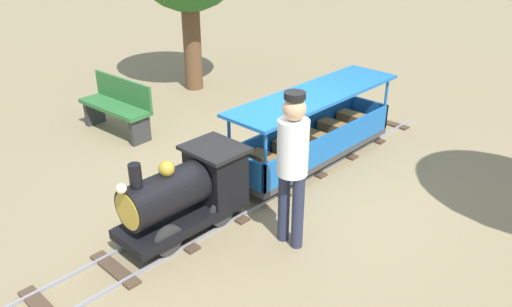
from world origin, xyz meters
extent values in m
plane|color=#8C7A56|center=(0.00, 0.00, 0.00)|extent=(60.00, 60.00, 0.00)
cube|color=gray|center=(-0.21, 0.06, 0.02)|extent=(0.03, 6.40, 0.04)
cube|color=gray|center=(0.21, 0.06, 0.02)|extent=(0.03, 6.40, 0.04)
cube|color=#4C3828|center=(0.00, -2.79, 0.01)|extent=(0.67, 0.14, 0.03)
cube|color=#4C3828|center=(0.00, -2.08, 0.01)|extent=(0.67, 0.14, 0.03)
cube|color=#4C3828|center=(0.00, -1.37, 0.01)|extent=(0.67, 0.14, 0.03)
cube|color=#4C3828|center=(0.00, -0.65, 0.01)|extent=(0.67, 0.14, 0.03)
cube|color=#4C3828|center=(0.00, 0.06, 0.01)|extent=(0.67, 0.14, 0.03)
cube|color=#4C3828|center=(0.00, 0.77, 0.01)|extent=(0.67, 0.14, 0.03)
cube|color=#4C3828|center=(0.00, 1.48, 0.01)|extent=(0.67, 0.14, 0.03)
cube|color=#4C3828|center=(0.00, 2.19, 0.01)|extent=(0.67, 0.14, 0.03)
cube|color=black|center=(0.00, 1.36, 0.21)|extent=(0.55, 1.40, 0.10)
cylinder|color=black|center=(0.00, 1.56, 0.56)|extent=(0.44, 0.85, 0.44)
cylinder|color=#B7932D|center=(0.00, 1.98, 0.56)|extent=(0.37, 0.02, 0.37)
cylinder|color=black|center=(0.00, 1.85, 0.89)|extent=(0.12, 0.12, 0.23)
sphere|color=#B7932D|center=(0.00, 1.51, 0.83)|extent=(0.16, 0.16, 0.16)
cube|color=black|center=(0.00, 0.88, 0.54)|extent=(0.55, 0.45, 0.55)
cube|color=black|center=(0.00, 0.88, 0.83)|extent=(0.63, 0.53, 0.04)
sphere|color=#F2EAB2|center=(0.00, 2.01, 0.82)|extent=(0.10, 0.10, 0.10)
cylinder|color=#2D2D2D|center=(-0.21, 1.71, 0.20)|extent=(0.05, 0.32, 0.32)
cylinder|color=#2D2D2D|center=(0.21, 1.71, 0.20)|extent=(0.05, 0.32, 0.32)
cylinder|color=#2D2D2D|center=(-0.21, 1.01, 0.20)|extent=(0.05, 0.32, 0.32)
cylinder|color=#2D2D2D|center=(0.21, 1.01, 0.20)|extent=(0.05, 0.32, 0.32)
cube|color=#3F3F3F|center=(0.00, -0.84, 0.18)|extent=(0.63, 2.60, 0.08)
cube|color=blue|center=(-0.29, -0.84, 0.40)|extent=(0.04, 2.60, 0.35)
cube|color=blue|center=(0.29, -0.84, 0.40)|extent=(0.04, 2.60, 0.35)
cube|color=blue|center=(0.00, 0.44, 0.40)|extent=(0.63, 0.04, 0.35)
cube|color=blue|center=(0.00, -2.12, 0.40)|extent=(0.63, 0.04, 0.35)
cylinder|color=blue|center=(-0.28, 0.41, 0.59)|extent=(0.04, 0.04, 0.75)
cylinder|color=blue|center=(0.28, 0.41, 0.59)|extent=(0.04, 0.04, 0.75)
cylinder|color=blue|center=(-0.28, -2.09, 0.59)|extent=(0.04, 0.04, 0.75)
cylinder|color=blue|center=(0.28, -2.09, 0.59)|extent=(0.04, 0.04, 0.75)
cube|color=blue|center=(0.00, -0.84, 0.99)|extent=(0.73, 2.70, 0.04)
cube|color=olive|center=(0.00, -1.76, 0.34)|extent=(0.47, 0.20, 0.24)
cube|color=olive|center=(0.00, -1.30, 0.34)|extent=(0.47, 0.20, 0.24)
cube|color=olive|center=(0.00, -0.84, 0.34)|extent=(0.47, 0.20, 0.24)
cube|color=olive|center=(0.00, -0.38, 0.34)|extent=(0.47, 0.20, 0.24)
cube|color=olive|center=(0.00, 0.08, 0.34)|extent=(0.47, 0.20, 0.24)
cylinder|color=#262626|center=(-0.21, 0.07, 0.16)|extent=(0.04, 0.24, 0.24)
cylinder|color=#262626|center=(0.21, 0.07, 0.16)|extent=(0.04, 0.24, 0.24)
cylinder|color=#262626|center=(-0.21, -1.75, 0.16)|extent=(0.04, 0.24, 0.24)
cylinder|color=#262626|center=(0.21, -1.75, 0.16)|extent=(0.04, 0.24, 0.24)
cylinder|color=#282D47|center=(-0.99, 0.70, 0.40)|extent=(0.12, 0.12, 0.80)
cylinder|color=#282D47|center=(-0.81, 0.70, 0.40)|extent=(0.12, 0.12, 0.80)
cylinder|color=white|center=(-0.90, 0.70, 1.08)|extent=(0.30, 0.30, 0.55)
sphere|color=tan|center=(-0.90, 0.70, 1.46)|extent=(0.22, 0.22, 0.22)
cylinder|color=black|center=(-0.90, 0.70, 1.59)|extent=(0.20, 0.20, 0.06)
cube|color=#2D6B33|center=(2.80, 0.38, 0.42)|extent=(1.32, 0.48, 0.06)
cube|color=#2D6B33|center=(2.81, 0.20, 0.62)|extent=(1.30, 0.12, 0.40)
cube|color=#333333|center=(2.23, 0.34, 0.21)|extent=(0.10, 0.32, 0.42)
cube|color=#333333|center=(3.37, 0.41, 0.21)|extent=(0.10, 0.32, 0.42)
cylinder|color=brown|center=(3.59, -1.81, 0.87)|extent=(0.33, 0.33, 1.73)
camera|label=1|loc=(-3.58, 4.01, 3.09)|focal=35.32mm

